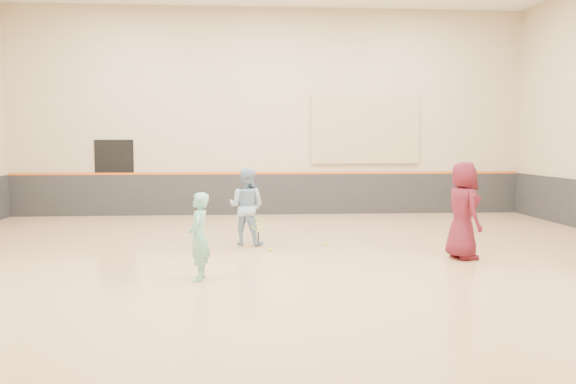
{
  "coord_description": "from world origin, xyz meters",
  "views": [
    {
      "loc": [
        -0.63,
        -10.48,
        2.1
      ],
      "look_at": [
        0.13,
        0.4,
        1.15
      ],
      "focal_mm": 35.0,
      "sensor_mm": 36.0,
      "label": 1
    }
  ],
  "objects": [
    {
      "name": "doorway",
      "position": [
        -4.5,
        5.98,
        1.1
      ],
      "size": [
        1.1,
        0.05,
        2.2
      ],
      "primitive_type": "cube",
      "color": "black",
      "rests_on": "floor"
    },
    {
      "name": "ball_beside_spare",
      "position": [
        0.93,
        0.84,
        0.03
      ],
      "size": [
        0.07,
        0.07,
        0.07
      ],
      "primitive_type": "sphere",
      "color": "#CDD631",
      "rests_on": "floor"
    },
    {
      "name": "acoustic_panel",
      "position": [
        2.8,
        5.95,
        2.5
      ],
      "size": [
        3.2,
        0.08,
        2.0
      ],
      "primitive_type": "cube",
      "color": "tan",
      "rests_on": "wall_back"
    },
    {
      "name": "room",
      "position": [
        0.0,
        0.0,
        0.81
      ],
      "size": [
        15.04,
        12.04,
        6.22
      ],
      "color": "tan",
      "rests_on": "ground"
    },
    {
      "name": "young_man",
      "position": [
        3.24,
        -0.61,
        0.88
      ],
      "size": [
        0.68,
        0.94,
        1.77
      ],
      "primitive_type": "imported",
      "rotation": [
        0.0,
        0.0,
        1.72
      ],
      "color": "#551421",
      "rests_on": "floor"
    },
    {
      "name": "accent_stripe",
      "position": [
        0.0,
        5.96,
        1.22
      ],
      "size": [
        14.9,
        0.03,
        0.06
      ],
      "primitive_type": "cube",
      "color": "#D85914",
      "rests_on": "wall_back"
    },
    {
      "name": "wainscot_back",
      "position": [
        0.0,
        5.97,
        0.6
      ],
      "size": [
        14.9,
        0.04,
        1.2
      ],
      "primitive_type": "cube",
      "color": "#232326",
      "rests_on": "floor"
    },
    {
      "name": "girl",
      "position": [
        -1.4,
        -1.92,
        0.68
      ],
      "size": [
        0.35,
        0.51,
        1.35
      ],
      "primitive_type": "imported",
      "rotation": [
        0.0,
        0.0,
        -1.62
      ],
      "color": "#74C9B4",
      "rests_on": "floor"
    },
    {
      "name": "held_racket",
      "position": [
        -0.45,
        0.84,
        0.47
      ],
      "size": [
        0.34,
        0.34,
        0.59
      ],
      "primitive_type": null,
      "color": "#90B928",
      "rests_on": "instructor"
    },
    {
      "name": "ball_in_hand",
      "position": [
        3.31,
        -0.86,
        1.19
      ],
      "size": [
        0.07,
        0.07,
        0.07
      ],
      "primitive_type": "sphere",
      "color": "#E1EF37",
      "rests_on": "young_man"
    },
    {
      "name": "spare_racket",
      "position": [
        -0.35,
        3.69,
        0.08
      ],
      "size": [
        0.64,
        0.64,
        0.15
      ],
      "primitive_type": null,
      "color": "#C5E031",
      "rests_on": "floor"
    },
    {
      "name": "ball_under_racket",
      "position": [
        -0.23,
        0.3,
        0.03
      ],
      "size": [
        0.07,
        0.07,
        0.07
      ],
      "primitive_type": "sphere",
      "color": "#C9E535",
      "rests_on": "floor"
    },
    {
      "name": "instructor",
      "position": [
        -0.69,
        1.08,
        0.79
      ],
      "size": [
        0.94,
        0.84,
        1.59
      ],
      "primitive_type": "imported",
      "rotation": [
        0.0,
        0.0,
        2.76
      ],
      "color": "#88AFD3",
      "rests_on": "floor"
    }
  ]
}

